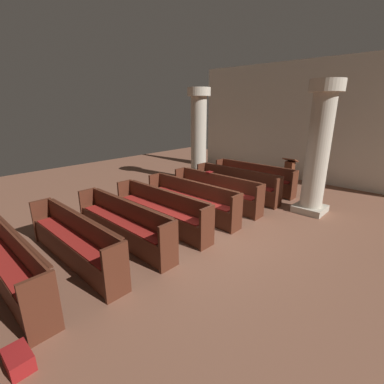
{
  "coord_description": "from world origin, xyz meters",
  "views": [
    {
      "loc": [
        3.95,
        -4.8,
        2.88
      ],
      "look_at": [
        -0.61,
        0.09,
        0.75
      ],
      "focal_mm": 25.5,
      "sensor_mm": 36.0,
      "label": 1
    }
  ],
  "objects_px": {
    "pew_row_2": "(216,189)",
    "pillar_aisle_side": "(318,147)",
    "pew_row_4": "(161,208)",
    "pillar_far_side": "(199,134)",
    "pew_row_1": "(236,182)",
    "pew_row_5": "(123,222)",
    "kneeler_box_red": "(19,360)",
    "pew_row_7": "(8,261)",
    "pew_row_3": "(191,198)",
    "lectern": "(289,175)",
    "pew_row_0": "(253,176)",
    "hymn_book": "(209,172)",
    "pew_row_6": "(74,239)"
  },
  "relations": [
    {
      "from": "pew_row_2",
      "to": "pillar_aisle_side",
      "type": "bearing_deg",
      "value": 31.87
    },
    {
      "from": "pew_row_4",
      "to": "pillar_far_side",
      "type": "xyz_separation_m",
      "value": [
        -2.24,
        3.89,
        1.32
      ]
    },
    {
      "from": "pew_row_1",
      "to": "pew_row_5",
      "type": "height_order",
      "value": "same"
    },
    {
      "from": "pillar_aisle_side",
      "to": "kneeler_box_red",
      "type": "xyz_separation_m",
      "value": [
        -0.61,
        -7.17,
        -1.72
      ]
    },
    {
      "from": "pew_row_5",
      "to": "kneeler_box_red",
      "type": "bearing_deg",
      "value": -56.47
    },
    {
      "from": "pew_row_7",
      "to": "pillar_far_side",
      "type": "height_order",
      "value": "pillar_far_side"
    },
    {
      "from": "pew_row_3",
      "to": "lectern",
      "type": "bearing_deg",
      "value": 80.37
    },
    {
      "from": "pew_row_0",
      "to": "hymn_book",
      "type": "height_order",
      "value": "hymn_book"
    },
    {
      "from": "pew_row_3",
      "to": "hymn_book",
      "type": "distance_m",
      "value": 1.4
    },
    {
      "from": "pew_row_2",
      "to": "pew_row_4",
      "type": "xyz_separation_m",
      "value": [
        0.0,
        -2.14,
        0.0
      ]
    },
    {
      "from": "pew_row_6",
      "to": "kneeler_box_red",
      "type": "distance_m",
      "value": 2.26
    },
    {
      "from": "pew_row_5",
      "to": "pew_row_2",
      "type": "bearing_deg",
      "value": 90.0
    },
    {
      "from": "pew_row_1",
      "to": "pillar_aisle_side",
      "type": "distance_m",
      "value": 2.66
    },
    {
      "from": "pillar_far_side",
      "to": "lectern",
      "type": "relative_size",
      "value": 3.23
    },
    {
      "from": "pillar_aisle_side",
      "to": "kneeler_box_red",
      "type": "relative_size",
      "value": 8.87
    },
    {
      "from": "pew_row_7",
      "to": "lectern",
      "type": "xyz_separation_m",
      "value": [
        0.75,
        8.72,
        -0.05
      ]
    },
    {
      "from": "pew_row_3",
      "to": "kneeler_box_red",
      "type": "bearing_deg",
      "value": -70.27
    },
    {
      "from": "pew_row_2",
      "to": "pew_row_6",
      "type": "relative_size",
      "value": 1.0
    },
    {
      "from": "hymn_book",
      "to": "kneeler_box_red",
      "type": "relative_size",
      "value": 0.52
    },
    {
      "from": "pew_row_3",
      "to": "lectern",
      "type": "xyz_separation_m",
      "value": [
        0.75,
        4.43,
        -0.05
      ]
    },
    {
      "from": "pew_row_0",
      "to": "pew_row_6",
      "type": "xyz_separation_m",
      "value": [
        0.0,
        -6.43,
        0.0
      ]
    },
    {
      "from": "pew_row_4",
      "to": "pew_row_5",
      "type": "relative_size",
      "value": 1.0
    },
    {
      "from": "pew_row_1",
      "to": "pew_row_4",
      "type": "distance_m",
      "value": 3.22
    },
    {
      "from": "pew_row_4",
      "to": "pew_row_7",
      "type": "bearing_deg",
      "value": -90.0
    },
    {
      "from": "pew_row_3",
      "to": "pillar_aisle_side",
      "type": "height_order",
      "value": "pillar_aisle_side"
    },
    {
      "from": "pew_row_4",
      "to": "pew_row_7",
      "type": "xyz_separation_m",
      "value": [
        0.0,
        -3.22,
        0.0
      ]
    },
    {
      "from": "pillar_far_side",
      "to": "pew_row_5",
      "type": "bearing_deg",
      "value": -65.73
    },
    {
      "from": "pillar_far_side",
      "to": "pew_row_2",
      "type": "bearing_deg",
      "value": -37.95
    },
    {
      "from": "pew_row_2",
      "to": "pillar_far_side",
      "type": "xyz_separation_m",
      "value": [
        -2.24,
        1.74,
        1.32
      ]
    },
    {
      "from": "pillar_far_side",
      "to": "lectern",
      "type": "xyz_separation_m",
      "value": [
        2.99,
        1.62,
        -1.37
      ]
    },
    {
      "from": "pew_row_3",
      "to": "hymn_book",
      "type": "bearing_deg",
      "value": 108.2
    },
    {
      "from": "pew_row_1",
      "to": "lectern",
      "type": "bearing_deg",
      "value": 71.82
    },
    {
      "from": "kneeler_box_red",
      "to": "hymn_book",
      "type": "bearing_deg",
      "value": 109.41
    },
    {
      "from": "pew_row_6",
      "to": "pew_row_7",
      "type": "relative_size",
      "value": 1.0
    },
    {
      "from": "pew_row_2",
      "to": "hymn_book",
      "type": "xyz_separation_m",
      "value": [
        -0.42,
        0.2,
        0.43
      ]
    },
    {
      "from": "pew_row_1",
      "to": "pillar_far_side",
      "type": "height_order",
      "value": "pillar_far_side"
    },
    {
      "from": "pew_row_0",
      "to": "pew_row_7",
      "type": "height_order",
      "value": "same"
    },
    {
      "from": "pew_row_1",
      "to": "pew_row_7",
      "type": "bearing_deg",
      "value": -90.0
    },
    {
      "from": "hymn_book",
      "to": "pew_row_3",
      "type": "bearing_deg",
      "value": -71.8
    },
    {
      "from": "hymn_book",
      "to": "kneeler_box_red",
      "type": "height_order",
      "value": "hymn_book"
    },
    {
      "from": "pew_row_7",
      "to": "pillar_aisle_side",
      "type": "height_order",
      "value": "pillar_aisle_side"
    },
    {
      "from": "pew_row_2",
      "to": "pew_row_3",
      "type": "height_order",
      "value": "same"
    },
    {
      "from": "pew_row_6",
      "to": "pillar_aisle_side",
      "type": "xyz_separation_m",
      "value": [
        2.29,
        5.71,
        1.32
      ]
    },
    {
      "from": "pew_row_2",
      "to": "kneeler_box_red",
      "type": "height_order",
      "value": "pew_row_2"
    },
    {
      "from": "pew_row_4",
      "to": "hymn_book",
      "type": "xyz_separation_m",
      "value": [
        -0.42,
        2.34,
        0.43
      ]
    },
    {
      "from": "pew_row_6",
      "to": "pillar_far_side",
      "type": "bearing_deg",
      "value": 110.34
    },
    {
      "from": "pew_row_7",
      "to": "pew_row_5",
      "type": "bearing_deg",
      "value": 90.0
    },
    {
      "from": "pew_row_6",
      "to": "pillar_aisle_side",
      "type": "relative_size",
      "value": 0.86
    },
    {
      "from": "pew_row_4",
      "to": "kneeler_box_red",
      "type": "bearing_deg",
      "value": -65.04
    },
    {
      "from": "lectern",
      "to": "hymn_book",
      "type": "distance_m",
      "value": 3.41
    }
  ]
}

